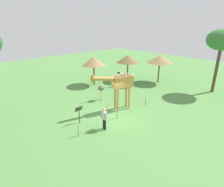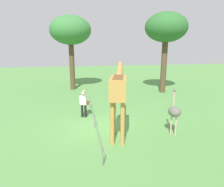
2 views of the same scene
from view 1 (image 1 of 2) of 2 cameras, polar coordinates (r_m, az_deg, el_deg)
name	(u,v)px [view 1 (image 1 of 2)]	position (r m, az deg, el deg)	size (l,w,h in m)	color
ground_plane	(115,117)	(14.56, 0.99, -7.32)	(60.00, 60.00, 0.00)	#568E47
giraffe	(119,84)	(15.00, 2.25, 3.02)	(3.66, 1.33, 3.38)	#BC8942
visitor	(104,117)	(12.69, -2.38, -7.23)	(0.63, 0.59, 1.76)	black
zebra	(127,77)	(21.18, 4.57, 5.12)	(1.20, 1.70, 1.66)	black
ostrich	(101,88)	(17.39, -3.35, 1.68)	(0.70, 0.56, 2.25)	#CC9E93
shade_hut_near	(94,61)	(21.64, -5.66, 9.76)	(2.69, 2.69, 3.23)	brown
shade_hut_far	(128,59)	(23.31, 4.89, 10.48)	(2.80, 2.80, 3.19)	brown
shade_hut_aside	(160,59)	(23.11, 14.41, 10.17)	(3.01, 3.01, 3.32)	brown
tree_west	(222,40)	(21.56, 30.63, 13.78)	(2.93, 2.93, 6.37)	brown
info_sign	(79,111)	(13.62, -10.08, -5.29)	(0.56, 0.21, 1.32)	black
wire_fence	(117,114)	(14.24, 1.59, -6.17)	(7.05, 0.05, 0.75)	slate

